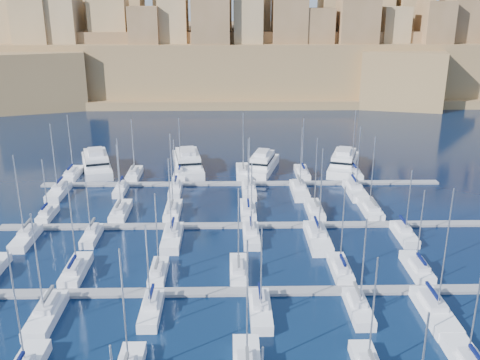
{
  "coord_description": "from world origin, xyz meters",
  "views": [
    {
      "loc": [
        -2.47,
        -74.95,
        37.64
      ],
      "look_at": [
        -0.79,
        6.0,
        9.9
      ],
      "focal_mm": 40.0,
      "sensor_mm": 36.0,
      "label": 1
    }
  ],
  "objects_px": {
    "motor_yacht_b": "(188,162)",
    "motor_yacht_a": "(96,163)",
    "motor_yacht_d": "(344,162)",
    "motor_yacht_c": "(263,164)"
  },
  "relations": [
    {
      "from": "motor_yacht_b",
      "to": "motor_yacht_a",
      "type": "bearing_deg",
      "value": -179.68
    },
    {
      "from": "motor_yacht_b",
      "to": "motor_yacht_d",
      "type": "relative_size",
      "value": 1.07
    },
    {
      "from": "motor_yacht_c",
      "to": "motor_yacht_d",
      "type": "bearing_deg",
      "value": 3.16
    },
    {
      "from": "motor_yacht_a",
      "to": "motor_yacht_b",
      "type": "relative_size",
      "value": 1.0
    },
    {
      "from": "motor_yacht_c",
      "to": "motor_yacht_d",
      "type": "height_order",
      "value": "same"
    },
    {
      "from": "motor_yacht_c",
      "to": "motor_yacht_a",
      "type": "bearing_deg",
      "value": 177.55
    },
    {
      "from": "motor_yacht_d",
      "to": "motor_yacht_a",
      "type": "bearing_deg",
      "value": 179.4
    },
    {
      "from": "motor_yacht_a",
      "to": "motor_yacht_c",
      "type": "bearing_deg",
      "value": -2.45
    },
    {
      "from": "motor_yacht_b",
      "to": "motor_yacht_c",
      "type": "bearing_deg",
      "value": -5.82
    },
    {
      "from": "motor_yacht_a",
      "to": "motor_yacht_c",
      "type": "height_order",
      "value": "same"
    }
  ]
}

